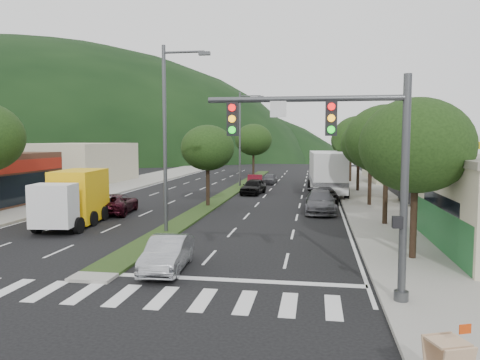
% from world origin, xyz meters
% --- Properties ---
extents(ground, '(160.00, 160.00, 0.00)m').
position_xyz_m(ground, '(0.00, 0.00, 0.00)').
color(ground, black).
rests_on(ground, ground).
extents(sidewalk_right, '(5.00, 90.00, 0.15)m').
position_xyz_m(sidewalk_right, '(12.50, 25.00, 0.07)').
color(sidewalk_right, gray).
rests_on(sidewalk_right, ground).
extents(sidewalk_left, '(6.00, 90.00, 0.15)m').
position_xyz_m(sidewalk_left, '(-13.00, 25.00, 0.07)').
color(sidewalk_left, gray).
rests_on(sidewalk_left, ground).
extents(median, '(1.60, 56.00, 0.12)m').
position_xyz_m(median, '(0.00, 28.00, 0.06)').
color(median, '#1D3412').
rests_on(median, ground).
extents(crosswalk, '(19.00, 2.20, 0.01)m').
position_xyz_m(crosswalk, '(0.00, -2.00, 0.01)').
color(crosswalk, silver).
rests_on(crosswalk, ground).
extents(traffic_signal, '(6.12, 0.40, 7.00)m').
position_xyz_m(traffic_signal, '(9.03, -1.54, 4.65)').
color(traffic_signal, '#47494C').
rests_on(traffic_signal, ground).
extents(gas_canopy, '(12.20, 8.20, 5.25)m').
position_xyz_m(gas_canopy, '(19.00, 22.00, 4.65)').
color(gas_canopy, silver).
rests_on(gas_canopy, ground).
extents(bldg_left_far, '(9.00, 14.00, 4.60)m').
position_xyz_m(bldg_left_far, '(-19.00, 34.00, 2.30)').
color(bldg_left_far, '#B7AB91').
rests_on(bldg_left_far, ground).
extents(bldg_right_far, '(10.00, 16.00, 5.20)m').
position_xyz_m(bldg_right_far, '(19.50, 44.00, 2.60)').
color(bldg_right_far, '#B7AB91').
rests_on(bldg_right_far, ground).
extents(hill_far, '(176.00, 132.00, 82.00)m').
position_xyz_m(hill_far, '(-80.00, 110.00, 0.00)').
color(hill_far, black).
rests_on(hill_far, ground).
extents(tree_r_a, '(4.60, 4.60, 6.63)m').
position_xyz_m(tree_r_a, '(12.00, 4.00, 4.82)').
color(tree_r_a, black).
rests_on(tree_r_a, sidewalk_right).
extents(tree_r_b, '(4.80, 4.80, 6.94)m').
position_xyz_m(tree_r_b, '(12.00, 12.00, 5.04)').
color(tree_r_b, black).
rests_on(tree_r_b, sidewalk_right).
extents(tree_r_c, '(4.40, 4.40, 6.48)m').
position_xyz_m(tree_r_c, '(12.00, 20.00, 4.75)').
color(tree_r_c, black).
rests_on(tree_r_c, sidewalk_right).
extents(tree_r_d, '(5.00, 5.00, 7.17)m').
position_xyz_m(tree_r_d, '(12.00, 30.00, 5.18)').
color(tree_r_d, black).
rests_on(tree_r_d, sidewalk_right).
extents(tree_r_e, '(4.60, 4.60, 6.71)m').
position_xyz_m(tree_r_e, '(12.00, 40.00, 4.89)').
color(tree_r_e, black).
rests_on(tree_r_e, sidewalk_right).
extents(tree_med_near, '(4.00, 4.00, 6.02)m').
position_xyz_m(tree_med_near, '(0.00, 18.00, 4.43)').
color(tree_med_near, black).
rests_on(tree_med_near, median).
extents(tree_med_far, '(4.80, 4.80, 6.94)m').
position_xyz_m(tree_med_far, '(0.00, 44.00, 5.01)').
color(tree_med_far, black).
rests_on(tree_med_far, median).
extents(streetlight_near, '(2.60, 0.25, 10.00)m').
position_xyz_m(streetlight_near, '(0.21, 8.00, 5.58)').
color(streetlight_near, '#47494C').
rests_on(streetlight_near, ground).
extents(streetlight_mid, '(2.60, 0.25, 10.00)m').
position_xyz_m(streetlight_mid, '(0.21, 33.00, 5.58)').
color(streetlight_mid, '#47494C').
rests_on(streetlight_mid, ground).
extents(sedan_silver, '(1.66, 4.06, 1.31)m').
position_xyz_m(sedan_silver, '(2.34, 1.06, 0.65)').
color(sedan_silver, '#9B9EA3').
rests_on(sedan_silver, ground).
extents(suv_maroon, '(2.91, 5.17, 1.36)m').
position_xyz_m(suv_maroon, '(-5.51, 13.88, 0.68)').
color(suv_maroon, black).
rests_on(suv_maroon, ground).
extents(car_queue_a, '(2.27, 4.42, 1.44)m').
position_xyz_m(car_queue_a, '(2.31, 26.52, 0.72)').
color(car_queue_a, black).
rests_on(car_queue_a, ground).
extents(car_queue_b, '(2.19, 5.22, 1.51)m').
position_xyz_m(car_queue_b, '(8.33, 16.52, 0.75)').
color(car_queue_b, '#4C4C51').
rests_on(car_queue_b, ground).
extents(car_queue_c, '(1.94, 4.43, 1.42)m').
position_xyz_m(car_queue_c, '(1.82, 31.52, 0.71)').
color(car_queue_c, '#560E18').
rests_on(car_queue_c, ground).
extents(car_queue_d, '(2.03, 4.38, 1.22)m').
position_xyz_m(car_queue_d, '(8.74, 21.52, 0.61)').
color(car_queue_d, black).
rests_on(car_queue_d, ground).
extents(car_queue_e, '(1.67, 3.59, 1.19)m').
position_xyz_m(car_queue_e, '(2.85, 36.52, 0.60)').
color(car_queue_e, '#4D4D52').
rests_on(car_queue_e, ground).
extents(box_truck, '(3.16, 6.75, 3.22)m').
position_xyz_m(box_truck, '(-6.03, 9.39, 1.52)').
color(box_truck, silver).
rests_on(box_truck, ground).
extents(motorhome, '(3.62, 10.32, 3.91)m').
position_xyz_m(motorhome, '(9.00, 27.44, 2.08)').
color(motorhome, silver).
rests_on(motorhome, ground).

